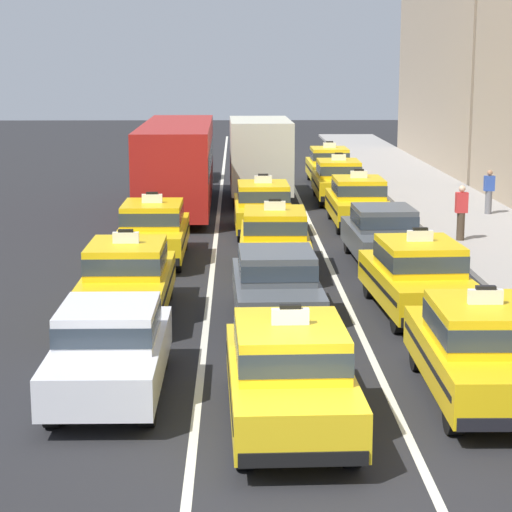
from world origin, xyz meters
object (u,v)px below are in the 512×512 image
at_px(bus_left_fourth, 178,161).
at_px(taxi_left_third, 153,230).
at_px(taxi_center_nearest, 289,372).
at_px(sedan_center_second, 276,284).
at_px(sedan_left_nearest, 110,347).
at_px(box_truck_center_fifth, 259,156).
at_px(sedan_left_fifth, 189,161).
at_px(taxi_center_third, 275,239).
at_px(taxi_right_second, 418,275).
at_px(pedestrian_by_storefront, 489,192).
at_px(taxi_right_nearest, 481,349).
at_px(pedestrian_mid_block, 461,213).
at_px(taxi_left_second, 127,278).
at_px(taxi_right_fifth, 338,180).
at_px(taxi_center_fourth, 263,207).
at_px(taxi_right_sixth, 329,165).
at_px(sedan_right_third, 383,233).
at_px(taxi_right_fourth, 358,201).

bearing_deg(bus_left_fourth, taxi_left_third, -90.73).
bearing_deg(taxi_center_nearest, sedan_center_second, 89.49).
bearing_deg(sedan_left_nearest, box_truck_center_fifth, 82.53).
relative_size(sedan_left_fifth, taxi_center_third, 0.94).
relative_size(taxi_center_nearest, taxi_center_third, 1.00).
relative_size(sedan_center_second, taxi_center_third, 0.95).
relative_size(taxi_right_second, pedestrian_by_storefront, 2.97).
xyz_separation_m(taxi_right_nearest, pedestrian_mid_block, (2.80, 13.71, 0.12)).
distance_m(bus_left_fourth, taxi_center_third, 11.66).
relative_size(taxi_left_second, taxi_center_third, 0.99).
height_order(sedan_left_nearest, taxi_left_second, taxi_left_second).
relative_size(taxi_left_third, taxi_right_fifth, 1.00).
bearing_deg(bus_left_fourth, sedan_left_fifth, 90.15).
relative_size(taxi_center_fourth, pedestrian_mid_block, 2.74).
relative_size(taxi_center_third, taxi_right_sixth, 1.01).
bearing_deg(taxi_center_fourth, sedan_center_second, -90.10).
height_order(box_truck_center_fifth, taxi_right_sixth, box_truck_center_fifth).
distance_m(bus_left_fourth, taxi_right_second, 16.89).
distance_m(sedan_left_nearest, taxi_center_nearest, 3.26).
bearing_deg(sedan_left_fifth, taxi_right_fifth, -51.30).
height_order(sedan_center_second, taxi_right_second, taxi_right_second).
bearing_deg(taxi_right_second, sedan_right_third, 89.36).
bearing_deg(pedestrian_mid_block, sedan_left_fifth, 117.82).
distance_m(taxi_center_nearest, taxi_right_fourth, 18.61).
relative_size(taxi_right_second, taxi_right_fourth, 1.02).
bearing_deg(sedan_left_fifth, taxi_right_fourth, -65.19).
bearing_deg(taxi_center_third, taxi_right_fourth, 66.40).
height_order(taxi_right_fifth, taxi_right_sixth, same).
distance_m(taxi_center_nearest, taxi_right_nearest, 3.42).
xyz_separation_m(sedan_left_fifth, taxi_right_nearest, (6.22, -30.82, 0.03)).
distance_m(taxi_right_fourth, taxi_right_sixth, 11.46).
bearing_deg(taxi_center_third, taxi_center_fourth, 91.48).
height_order(taxi_center_third, taxi_center_fourth, same).
bearing_deg(taxi_left_third, sedan_center_second, -64.39).
xyz_separation_m(sedan_left_fifth, sedan_center_second, (3.06, -25.93, 0.00)).
height_order(taxi_left_third, taxi_right_second, same).
distance_m(taxi_center_third, taxi_right_second, 5.41).
xyz_separation_m(taxi_left_second, pedestrian_by_storefront, (11.35, 13.40, 0.06)).
height_order(sedan_left_nearest, sedan_right_third, same).
distance_m(taxi_center_nearest, sedan_center_second, 6.06).
relative_size(taxi_center_nearest, pedestrian_by_storefront, 2.94).
height_order(taxi_left_third, box_truck_center_fifth, box_truck_center_fifth).
bearing_deg(sedan_left_nearest, sedan_center_second, 57.13).
relative_size(sedan_right_third, pedestrian_mid_block, 2.60).
bearing_deg(taxi_right_second, taxi_right_nearest, -89.75).
distance_m(sedan_center_second, box_truck_center_fifth, 18.58).
bearing_deg(sedan_center_second, taxi_center_fourth, 89.90).
bearing_deg(taxi_right_second, taxi_left_second, -179.15).
height_order(sedan_left_fifth, taxi_center_nearest, taxi_center_nearest).
height_order(taxi_center_third, sedan_right_third, taxi_center_third).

